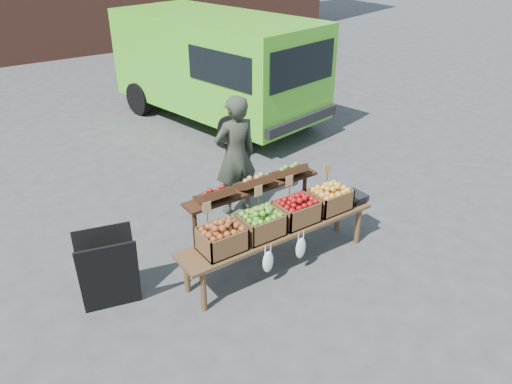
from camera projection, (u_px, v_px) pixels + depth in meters
ground at (277, 268)px, 6.38m from camera, size 80.00×80.00×0.00m
delivery_van at (217, 70)px, 10.73m from camera, size 3.25×5.39×2.26m
vendor at (236, 156)px, 7.26m from camera, size 0.70×0.49×1.82m
chalkboard_sign at (109, 272)px, 5.52m from camera, size 0.70×0.49×0.97m
back_table at (253, 205)px, 6.77m from camera, size 2.10×0.44×1.04m
display_bench at (278, 247)px, 6.30m from camera, size 2.70×0.56×0.57m
crate_golden_apples at (222, 239)px, 5.69m from camera, size 0.50×0.40×0.28m
crate_russet_pears at (261, 225)px, 5.97m from camera, size 0.50×0.40×0.28m
crate_red_apples at (297, 211)px, 6.24m from camera, size 0.50×0.40×0.28m
crate_green_apples at (330, 199)px, 6.52m from camera, size 0.50×0.40×0.28m
weighing_scale at (352, 197)px, 6.78m from camera, size 0.34×0.30×0.08m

